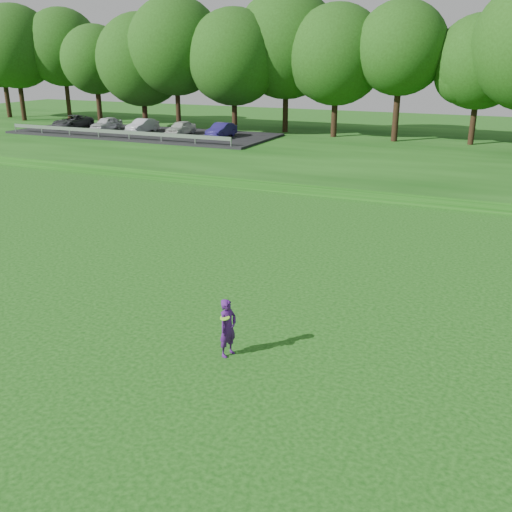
% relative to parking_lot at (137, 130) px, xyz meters
% --- Properties ---
extents(ground, '(140.00, 140.00, 0.00)m').
position_rel_parking_lot_xyz_m(ground, '(24.50, -32.80, -1.02)').
color(ground, '#0F3F0C').
rests_on(ground, ground).
extents(berm, '(130.00, 30.00, 0.60)m').
position_rel_parking_lot_xyz_m(berm, '(24.50, 1.20, -0.72)').
color(berm, '#0F3F0C').
rests_on(berm, ground).
extents(walking_path, '(130.00, 1.60, 0.04)m').
position_rel_parking_lot_xyz_m(walking_path, '(24.50, -12.80, -1.00)').
color(walking_path, gray).
rests_on(walking_path, ground).
extents(treeline, '(104.00, 7.00, 15.00)m').
position_rel_parking_lot_xyz_m(treeline, '(24.50, 5.20, 7.08)').
color(treeline, '#1B3F0E').
rests_on(treeline, berm).
extents(parking_lot, '(24.00, 9.00, 1.38)m').
position_rel_parking_lot_xyz_m(parking_lot, '(0.00, 0.00, 0.00)').
color(parking_lot, black).
rests_on(parking_lot, berm).
extents(woman, '(0.51, 0.65, 1.56)m').
position_rel_parking_lot_xyz_m(woman, '(25.19, -31.63, -0.24)').
color(woman, '#461667').
rests_on(woman, ground).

